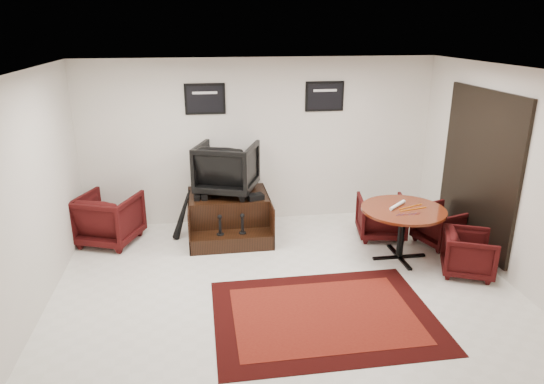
{
  "coord_description": "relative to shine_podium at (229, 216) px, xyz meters",
  "views": [
    {
      "loc": [
        -1.03,
        -5.52,
        3.29
      ],
      "look_at": [
        -0.04,
        0.9,
        1.04
      ],
      "focal_mm": 32.0,
      "sensor_mm": 36.0,
      "label": 1
    }
  ],
  "objects": [
    {
      "name": "armchair_side",
      "position": [
        -1.89,
        -0.05,
        0.13
      ],
      "size": [
        1.09,
        1.06,
        0.88
      ],
      "primitive_type": "imported",
      "rotation": [
        0.0,
        0.0,
        2.77
      ],
      "color": "black",
      "rests_on": "ground"
    },
    {
      "name": "shoes_pair",
      "position": [
        -0.44,
        -0.08,
        0.41
      ],
      "size": [
        0.22,
        0.26,
        0.1
      ],
      "color": "black",
      "rests_on": "shine_podium"
    },
    {
      "name": "room_shell",
      "position": [
        1.01,
        -1.79,
        1.48
      ],
      "size": [
        6.02,
        5.02,
        2.81
      ],
      "color": "beige",
      "rests_on": "ground"
    },
    {
      "name": "shine_chair",
      "position": [
        0.0,
        0.14,
        0.82
      ],
      "size": [
        1.14,
        1.11,
        0.93
      ],
      "primitive_type": "imported",
      "rotation": [
        0.0,
        0.0,
        2.79
      ],
      "color": "black",
      "rests_on": "shine_podium"
    },
    {
      "name": "table_chair_window",
      "position": [
        3.27,
        -0.91,
        0.03
      ],
      "size": [
        0.79,
        0.82,
        0.68
      ],
      "primitive_type": "imported",
      "rotation": [
        0.0,
        0.0,
        1.88
      ],
      "color": "black",
      "rests_on": "ground"
    },
    {
      "name": "polish_kit",
      "position": [
        0.41,
        -0.25,
        0.4
      ],
      "size": [
        0.29,
        0.23,
        0.09
      ],
      "primitive_type": "cube",
      "rotation": [
        0.0,
        0.0,
        0.27
      ],
      "color": "black",
      "rests_on": "shine_podium"
    },
    {
      "name": "table_clutter",
      "position": [
        2.53,
        -1.35,
        0.49
      ],
      "size": [
        0.56,
        0.39,
        0.01
      ],
      "color": "orange",
      "rests_on": "meeting_table"
    },
    {
      "name": "table_chair_corner",
      "position": [
        3.18,
        -1.88,
        0.03
      ],
      "size": [
        0.83,
        0.85,
        0.68
      ],
      "primitive_type": "imported",
      "rotation": [
        0.0,
        0.0,
        1.15
      ],
      "color": "black",
      "rests_on": "ground"
    },
    {
      "name": "ground",
      "position": [
        0.61,
        -1.91,
        -0.31
      ],
      "size": [
        6.0,
        6.0,
        0.0
      ],
      "primitive_type": "plane",
      "color": "white",
      "rests_on": "ground"
    },
    {
      "name": "table_chair_back",
      "position": [
        2.44,
        -0.5,
        0.07
      ],
      "size": [
        0.84,
        0.81,
        0.75
      ],
      "primitive_type": "imported",
      "rotation": [
        0.0,
        0.0,
        2.95
      ],
      "color": "black",
      "rests_on": "ground"
    },
    {
      "name": "shine_podium",
      "position": [
        0.0,
        0.0,
        0.0
      ],
      "size": [
        1.3,
        1.33,
        0.67
      ],
      "color": "black",
      "rests_on": "ground"
    },
    {
      "name": "umbrella_black",
      "position": [
        -0.74,
        -0.11,
        0.12
      ],
      "size": [
        0.32,
        0.12,
        0.86
      ],
      "primitive_type": null,
      "color": "black",
      "rests_on": "ground"
    },
    {
      "name": "meeting_table",
      "position": [
        2.44,
        -1.29,
        0.39
      ],
      "size": [
        1.21,
        1.21,
        0.79
      ],
      "color": "#4A160A",
      "rests_on": "ground"
    },
    {
      "name": "area_rug",
      "position": [
        0.95,
        -2.6,
        -0.3
      ],
      "size": [
        2.61,
        1.96,
        0.01
      ],
      "color": "black",
      "rests_on": "ground"
    },
    {
      "name": "umbrella_hooked",
      "position": [
        -0.76,
        -0.07,
        0.09
      ],
      "size": [
        0.3,
        0.11,
        0.8
      ],
      "primitive_type": null,
      "color": "black",
      "rests_on": "ground"
    },
    {
      "name": "paper_roll",
      "position": [
        2.38,
        -1.21,
        0.51
      ],
      "size": [
        0.35,
        0.31,
        0.05
      ],
      "primitive_type": "cylinder",
      "rotation": [
        0.0,
        1.57,
        0.72
      ],
      "color": "white",
      "rests_on": "meeting_table"
    }
  ]
}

